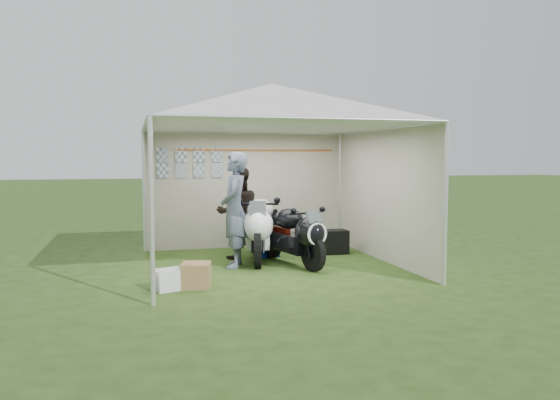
% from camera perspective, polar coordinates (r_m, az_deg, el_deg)
% --- Properties ---
extents(ground, '(80.00, 80.00, 0.00)m').
position_cam_1_polar(ground, '(9.16, -0.89, -6.88)').
color(ground, '#2A4415').
rests_on(ground, ground).
extents(canopy_tent, '(5.66, 5.66, 3.00)m').
position_cam_1_polar(canopy_tent, '(9.05, -0.97, 9.36)').
color(canopy_tent, silver).
rests_on(canopy_tent, ground).
extents(motorcycle_white, '(0.88, 2.20, 1.10)m').
position_cam_1_polar(motorcycle_white, '(9.54, -2.20, -2.69)').
color(motorcycle_white, black).
rests_on(motorcycle_white, ground).
extents(motorcycle_black, '(0.78, 1.94, 0.97)m').
position_cam_1_polar(motorcycle_black, '(9.12, 1.45, -3.48)').
color(motorcycle_black, black).
rests_on(motorcycle_black, ground).
extents(paddock_stand, '(0.43, 0.33, 0.29)m').
position_cam_1_polar(paddock_stand, '(9.95, -1.28, -5.13)').
color(paddock_stand, '#0D31AF').
rests_on(paddock_stand, ground).
extents(person_dark_jacket, '(0.83, 0.67, 1.63)m').
position_cam_1_polar(person_dark_jacket, '(9.72, -4.34, -1.37)').
color(person_dark_jacket, black).
rests_on(person_dark_jacket, ground).
extents(person_blue_jacket, '(0.62, 0.79, 1.89)m').
position_cam_1_polar(person_blue_jacket, '(8.95, -4.78, -1.03)').
color(person_blue_jacket, slate).
rests_on(person_blue_jacket, ground).
extents(equipment_box, '(0.45, 0.36, 0.44)m').
position_cam_1_polar(equipment_box, '(10.33, 5.78, -4.36)').
color(equipment_box, black).
rests_on(equipment_box, ground).
extents(crate_0, '(0.50, 0.44, 0.28)m').
position_cam_1_polar(crate_0, '(7.67, -11.45, -8.15)').
color(crate_0, silver).
rests_on(crate_0, ground).
extents(crate_1, '(0.47, 0.47, 0.35)m').
position_cam_1_polar(crate_1, '(7.71, -8.77, -7.78)').
color(crate_1, olive).
rests_on(crate_1, ground).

